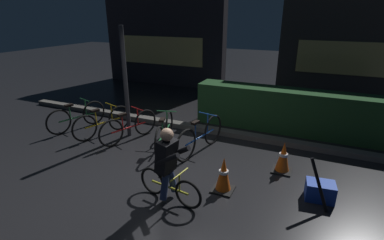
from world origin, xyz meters
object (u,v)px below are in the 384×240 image
parked_bike_leftmost (77,117)px  parked_bike_center_right (164,132)px  traffic_cone_far (283,157)px  cyclist (169,165)px  parked_bike_left_mid (103,122)px  parked_bike_center_left (129,127)px  traffic_cone_near (224,175)px  blue_crate (320,191)px  street_post (126,84)px  parked_bike_right_mid (200,136)px  closed_umbrella (319,185)px

parked_bike_leftmost → parked_bike_center_right: bearing=-73.0°
traffic_cone_far → cyclist: (-1.53, -1.66, 0.34)m
parked_bike_left_mid → parked_bike_center_left: size_ratio=1.01×
parked_bike_leftmost → traffic_cone_near: bearing=-87.7°
traffic_cone_near → cyclist: cyclist is taller
parked_bike_center_right → traffic_cone_far: size_ratio=2.62×
parked_bike_leftmost → traffic_cone_near: (4.30, -1.10, -0.04)m
traffic_cone_far → blue_crate: (0.68, -0.66, -0.14)m
street_post → traffic_cone_far: bearing=-3.7°
street_post → blue_crate: bearing=-11.7°
parked_bike_center_left → traffic_cone_near: size_ratio=2.45×
traffic_cone_near → parked_bike_center_right: bearing=147.5°
parked_bike_center_right → parked_bike_right_mid: 0.84m
closed_umbrella → traffic_cone_near: bearing=27.8°
parked_bike_leftmost → cyclist: 3.99m
parked_bike_center_left → parked_bike_right_mid: parked_bike_right_mid is taller
parked_bike_center_right → closed_umbrella: closed_umbrella is taller
parked_bike_center_left → cyclist: 2.59m
parked_bike_leftmost → blue_crate: bearing=-80.3°
blue_crate → parked_bike_leftmost: bearing=173.2°
traffic_cone_far → parked_bike_left_mid: bearing=-179.8°
parked_bike_center_left → traffic_cone_far: parked_bike_center_left is taller
parked_bike_leftmost → parked_bike_center_left: (1.63, -0.03, -0.00)m
parked_bike_center_right → cyclist: cyclist is taller
parked_bike_leftmost → parked_bike_left_mid: parked_bike_leftmost is taller
parked_bike_center_right → blue_crate: size_ratio=3.60×
parked_bike_center_left → traffic_cone_near: (2.67, -1.07, -0.04)m
traffic_cone_near → street_post: bearing=155.5°
parked_bike_left_mid → parked_bike_right_mid: parked_bike_right_mid is taller
closed_umbrella → street_post: bearing=7.0°
parked_bike_center_left → blue_crate: 4.23m
cyclist → closed_umbrella: 2.30m
traffic_cone_near → closed_umbrella: bearing=5.9°
parked_bike_leftmost → cyclist: bearing=-98.6°
traffic_cone_far → blue_crate: traffic_cone_far is taller
parked_bike_leftmost → traffic_cone_far: (5.13, -0.04, -0.04)m
traffic_cone_near → blue_crate: size_ratio=1.40×
parked_bike_center_left → cyclist: size_ratio=1.22×
street_post → traffic_cone_near: bearing=-24.5°
parked_bike_center_left → traffic_cone_far: 3.50m
parked_bike_leftmost → traffic_cone_near: parked_bike_leftmost is taller
parked_bike_leftmost → parked_bike_right_mid: parked_bike_right_mid is taller
cyclist → closed_umbrella: (2.16, 0.75, -0.23)m
street_post → parked_bike_center_right: 1.46m
closed_umbrella → traffic_cone_far: bearing=-33.1°
parked_bike_center_left → traffic_cone_far: bearing=-70.9°
parked_bike_right_mid → blue_crate: (2.41, -0.78, -0.21)m
parked_bike_left_mid → traffic_cone_near: 3.58m
street_post → parked_bike_right_mid: 2.15m
closed_umbrella → parked_bike_left_mid: bearing=11.5°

